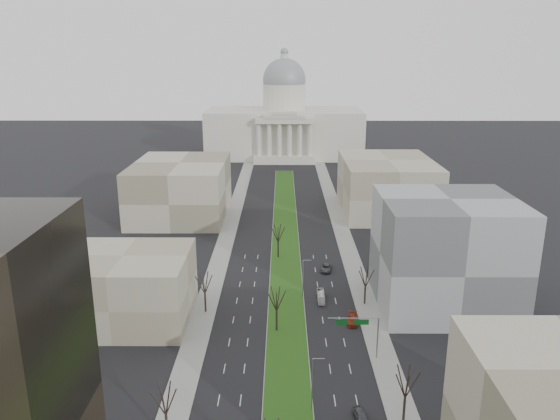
{
  "coord_description": "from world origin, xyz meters",
  "views": [
    {
      "loc": [
        -0.87,
        -17.25,
        53.47
      ],
      "look_at": [
        -1.48,
        115.35,
        14.69
      ],
      "focal_mm": 35.0,
      "sensor_mm": 36.0,
      "label": 1
    }
  ],
  "objects_px": {
    "car_red": "(353,319)",
    "car_grey_far": "(326,268)",
    "car_grey_near": "(361,416)",
    "box_van": "(321,296)"
  },
  "relations": [
    {
      "from": "car_grey_near",
      "to": "car_grey_far",
      "type": "distance_m",
      "value": 58.1
    },
    {
      "from": "car_grey_near",
      "to": "car_grey_far",
      "type": "relative_size",
      "value": 0.84
    },
    {
      "from": "car_red",
      "to": "car_grey_far",
      "type": "xyz_separation_m",
      "value": [
        -3.31,
        27.44,
        -0.03
      ]
    },
    {
      "from": "car_grey_near",
      "to": "car_red",
      "type": "xyz_separation_m",
      "value": [
        2.51,
        30.65,
        0.01
      ]
    },
    {
      "from": "car_grey_near",
      "to": "car_grey_far",
      "type": "xyz_separation_m",
      "value": [
        -0.79,
        58.1,
        -0.02
      ]
    },
    {
      "from": "car_grey_near",
      "to": "car_red",
      "type": "bearing_deg",
      "value": 77.3
    },
    {
      "from": "car_red",
      "to": "car_grey_far",
      "type": "height_order",
      "value": "car_red"
    },
    {
      "from": "car_red",
      "to": "car_grey_far",
      "type": "relative_size",
      "value": 0.99
    },
    {
      "from": "car_grey_near",
      "to": "box_van",
      "type": "relative_size",
      "value": 0.69
    },
    {
      "from": "car_grey_near",
      "to": "car_grey_far",
      "type": "height_order",
      "value": "car_grey_near"
    }
  ]
}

